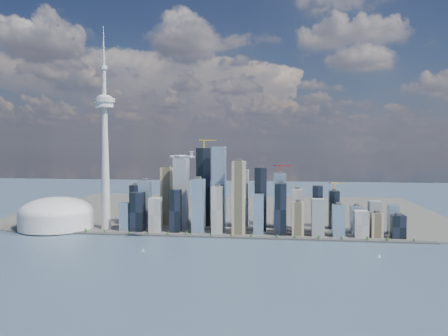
# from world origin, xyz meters

# --- Properties ---
(ground) EXTENTS (4000.00, 4000.00, 0.00)m
(ground) POSITION_xyz_m (0.00, 0.00, 0.00)
(ground) COLOR #374A61
(ground) RESTS_ON ground
(seawall) EXTENTS (1100.00, 22.00, 4.00)m
(seawall) POSITION_xyz_m (0.00, 250.00, 2.00)
(seawall) COLOR #383838
(seawall) RESTS_ON ground
(land) EXTENTS (1400.00, 900.00, 3.00)m
(land) POSITION_xyz_m (0.00, 700.00, 1.50)
(land) COLOR #4C4C47
(land) RESTS_ON ground
(shoreline_trees) EXTENTS (960.53, 7.20, 8.80)m
(shoreline_trees) POSITION_xyz_m (0.00, 250.00, 8.78)
(shoreline_trees) COLOR #3F2D1E
(shoreline_trees) RESTS_ON seawall
(skyscraper_cluster) EXTENTS (736.00, 142.00, 247.86)m
(skyscraper_cluster) POSITION_xyz_m (59.62, 336.82, 76.69)
(skyscraper_cluster) COLOR black
(skyscraper_cluster) RESTS_ON land
(needle_tower) EXTENTS (56.00, 56.00, 550.50)m
(needle_tower) POSITION_xyz_m (-300.00, 310.00, 235.84)
(needle_tower) COLOR #ACACA7
(needle_tower) RESTS_ON land
(dome_stadium) EXTENTS (200.00, 200.00, 86.00)m
(dome_stadium) POSITION_xyz_m (-440.00, 300.00, 39.44)
(dome_stadium) COLOR #BABABA
(dome_stadium) RESTS_ON land
(airplane) EXTENTS (64.85, 57.73, 15.92)m
(airplane) POSITION_xyz_m (-44.11, 135.27, 207.50)
(airplane) COLOR silver
(airplane) RESTS_ON ground
(sailboat_west) EXTENTS (7.50, 2.12, 10.44)m
(sailboat_west) POSITION_xyz_m (-119.29, 81.35, 3.35)
(sailboat_west) COLOR white
(sailboat_west) RESTS_ON ground
(sailboat_east) EXTENTS (5.90, 3.09, 8.25)m
(sailboat_east) POSITION_xyz_m (382.44, 98.01, 2.65)
(sailboat_east) COLOR white
(sailboat_east) RESTS_ON ground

